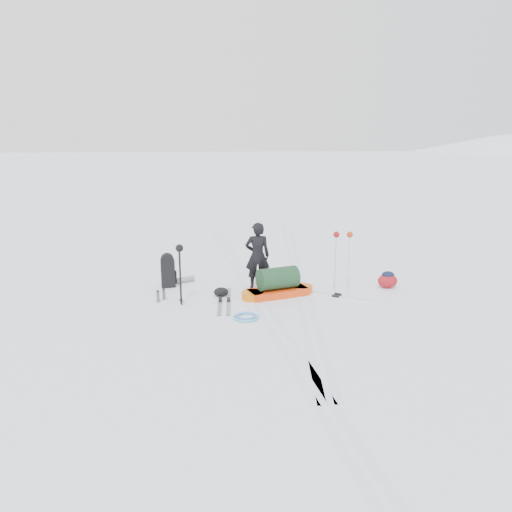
# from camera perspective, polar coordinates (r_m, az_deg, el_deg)

# --- Properties ---
(ground) EXTENTS (200.00, 200.00, 0.00)m
(ground) POSITION_cam_1_polar(r_m,az_deg,el_deg) (11.50, -0.11, -4.45)
(ground) COLOR white
(ground) RESTS_ON ground
(snow_hill_backdrop) EXTENTS (359.50, 192.00, 162.45)m
(snow_hill_backdrop) POSITION_cam_1_polar(r_m,az_deg,el_deg) (135.54, 23.92, -20.00)
(snow_hill_backdrop) COLOR white
(snow_hill_backdrop) RESTS_ON ground
(ski_tracks) EXTENTS (3.38, 17.97, 0.01)m
(ski_tracks) POSITION_cam_1_polar(r_m,az_deg,el_deg) (12.41, 2.20, -3.07)
(ski_tracks) COLOR silver
(ski_tracks) RESTS_ON ground
(skier) EXTENTS (0.60, 0.41, 1.60)m
(skier) POSITION_cam_1_polar(r_m,az_deg,el_deg) (11.76, 0.16, 0.03)
(skier) COLOR black
(skier) RESTS_ON ground
(pulk_sled) EXTENTS (1.81, 0.96, 0.67)m
(pulk_sled) POSITION_cam_1_polar(r_m,az_deg,el_deg) (11.36, 2.51, -3.34)
(pulk_sled) COLOR red
(pulk_sled) RESTS_ON ground
(expedition_rucksack) EXTENTS (0.82, 0.62, 0.82)m
(expedition_rucksack) POSITION_cam_1_polar(r_m,az_deg,el_deg) (12.21, -9.79, -1.71)
(expedition_rucksack) COLOR black
(expedition_rucksack) RESTS_ON ground
(ski_poles_black) EXTENTS (0.16, 0.19, 1.34)m
(ski_poles_black) POSITION_cam_1_polar(r_m,az_deg,el_deg) (10.66, -8.73, 0.05)
(ski_poles_black) COLOR black
(ski_poles_black) RESTS_ON ground
(ski_poles_silver) EXTENTS (0.45, 0.18, 1.42)m
(ski_poles_silver) POSITION_cam_1_polar(r_m,az_deg,el_deg) (11.69, 9.89, 1.66)
(ski_poles_silver) COLOR #BABCC2
(ski_poles_silver) RESTS_ON ground
(touring_skis_grey) EXTENTS (0.42, 1.87, 0.07)m
(touring_skis_grey) POSITION_cam_1_polar(r_m,az_deg,el_deg) (11.07, -3.64, -5.13)
(touring_skis_grey) COLOR #92939A
(touring_skis_grey) RESTS_ON ground
(touring_skis_white) EXTENTS (1.45, 1.13, 0.06)m
(touring_skis_white) POSITION_cam_1_polar(r_m,az_deg,el_deg) (11.51, 9.20, -4.55)
(touring_skis_white) COLOR white
(touring_skis_white) RESTS_ON ground
(rope_coil) EXTENTS (0.60, 0.60, 0.06)m
(rope_coil) POSITION_cam_1_polar(r_m,az_deg,el_deg) (10.07, -1.15, -6.94)
(rope_coil) COLOR #54A7CD
(rope_coil) RESTS_ON ground
(small_daypack) EXTENTS (0.54, 0.45, 0.41)m
(small_daypack) POSITION_cam_1_polar(r_m,az_deg,el_deg) (12.38, 14.81, -2.64)
(small_daypack) COLOR maroon
(small_daypack) RESTS_ON ground
(thermos_pair) EXTENTS (0.20, 0.24, 0.27)m
(thermos_pair) POSITION_cam_1_polar(r_m,az_deg,el_deg) (11.25, -10.83, -4.44)
(thermos_pair) COLOR #595B60
(thermos_pair) RESTS_ON ground
(stuff_sack) EXTENTS (0.38, 0.31, 0.21)m
(stuff_sack) POSITION_cam_1_polar(r_m,az_deg,el_deg) (11.39, -4.02, -4.12)
(stuff_sack) COLOR black
(stuff_sack) RESTS_ON ground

